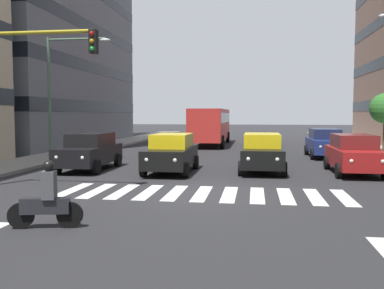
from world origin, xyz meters
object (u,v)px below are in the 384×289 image
at_px(car_0, 354,154).
at_px(bus_behind_traffic, 211,123).
at_px(car_row2_0, 325,143).
at_px(traffic_light_gantry, 1,80).
at_px(car_3, 90,151).
at_px(car_1, 262,152).
at_px(motorcycle_with_rider, 47,200).
at_px(street_lamp_right, 61,83).
at_px(car_2, 172,153).

height_order(car_0, bus_behind_traffic, bus_behind_traffic).
bearing_deg(bus_behind_traffic, car_row2_0, 130.58).
relative_size(car_0, traffic_light_gantry, 0.81).
bearing_deg(car_3, car_1, -176.12).
distance_m(car_row2_0, traffic_light_gantry, 18.41).
distance_m(car_row2_0, bus_behind_traffic, 12.11).
bearing_deg(car_1, car_3, 3.88).
xyz_separation_m(car_0, traffic_light_gantry, (12.76, 5.99, 2.86)).
distance_m(motorcycle_with_rider, street_lamp_right, 14.16).
distance_m(car_1, car_3, 7.99).
height_order(car_2, car_3, same).
height_order(car_row2_0, traffic_light_gantry, traffic_light_gantry).
relative_size(car_1, traffic_light_gantry, 0.81).
height_order(car_0, car_3, same).
relative_size(car_2, car_row2_0, 1.00).
height_order(car_2, bus_behind_traffic, bus_behind_traffic).
bearing_deg(bus_behind_traffic, car_2, 90.00).
distance_m(car_row2_0, motorcycle_with_rider, 19.52).
relative_size(car_0, motorcycle_with_rider, 2.64).
bearing_deg(traffic_light_gantry, car_row2_0, -134.06).
bearing_deg(traffic_light_gantry, car_0, -154.84).
relative_size(motorcycle_with_rider, traffic_light_gantry, 0.31).
relative_size(car_1, car_3, 1.00).
height_order(car_0, street_lamp_right, street_lamp_right).
height_order(car_2, street_lamp_right, street_lamp_right).
height_order(car_0, traffic_light_gantry, traffic_light_gantry).
distance_m(car_0, car_row2_0, 7.08).
bearing_deg(car_1, car_0, 178.03).
distance_m(car_3, car_row2_0, 13.99).
relative_size(car_1, motorcycle_with_rider, 2.64).
bearing_deg(car_row2_0, street_lamp_right, 18.64).
xyz_separation_m(bus_behind_traffic, traffic_light_gantry, (4.79, 22.24, 1.88)).
bearing_deg(car_0, motorcycle_with_rider, 48.87).
relative_size(bus_behind_traffic, traffic_light_gantry, 1.91).
xyz_separation_m(bus_behind_traffic, street_lamp_right, (6.59, 14.04, 2.40)).
xyz_separation_m(car_2, car_row2_0, (-7.85, -7.81, 0.00)).
relative_size(car_2, street_lamp_right, 0.68).
xyz_separation_m(car_0, street_lamp_right, (14.56, -2.21, 3.37)).
distance_m(traffic_light_gantry, street_lamp_right, 8.41).
height_order(car_3, car_row2_0, same).
relative_size(car_3, motorcycle_with_rider, 2.64).
bearing_deg(street_lamp_right, motorcycle_with_rider, 113.98).
distance_m(motorcycle_with_rider, traffic_light_gantry, 6.51).
bearing_deg(car_3, car_row2_0, -147.67).
bearing_deg(motorcycle_with_rider, car_1, -115.74).
bearing_deg(car_0, street_lamp_right, -8.62).
distance_m(car_row2_0, street_lamp_right, 15.61).
xyz_separation_m(car_3, street_lamp_right, (2.62, -2.61, 3.37)).
height_order(car_3, street_lamp_right, street_lamp_right).
bearing_deg(car_2, traffic_light_gantry, 47.66).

